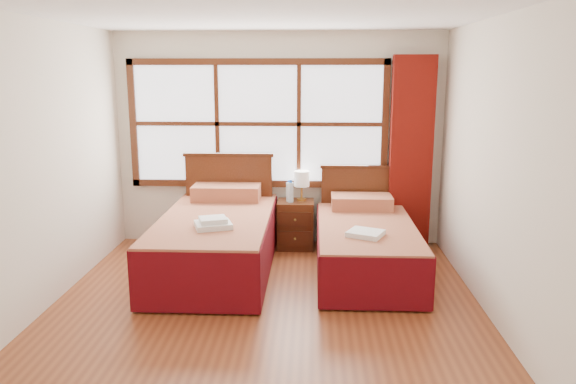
{
  "coord_description": "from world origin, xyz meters",
  "views": [
    {
      "loc": [
        0.43,
        -4.63,
        2.15
      ],
      "look_at": [
        0.19,
        0.7,
        0.98
      ],
      "focal_mm": 35.0,
      "sensor_mm": 36.0,
      "label": 1
    }
  ],
  "objects": [
    {
      "name": "lamp",
      "position": [
        0.29,
        2.05,
        0.84
      ],
      "size": [
        0.19,
        0.19,
        0.36
      ],
      "color": "gold",
      "rests_on": "nightstand"
    },
    {
      "name": "curtain",
      "position": [
        1.6,
        2.11,
        1.17
      ],
      "size": [
        0.5,
        0.16,
        2.3
      ],
      "primitive_type": "cube",
      "color": "maroon",
      "rests_on": "wall_back"
    },
    {
      "name": "ceiling",
      "position": [
        0.0,
        0.0,
        2.6
      ],
      "size": [
        4.5,
        4.5,
        0.0
      ],
      "primitive_type": "plane",
      "rotation": [
        3.14,
        0.0,
        0.0
      ],
      "color": "white",
      "rests_on": "wall_back"
    },
    {
      "name": "towels_left",
      "position": [
        -0.56,
        0.7,
        0.66
      ],
      "size": [
        0.43,
        0.4,
        0.1
      ],
      "rotation": [
        0.0,
        0.0,
        0.33
      ],
      "color": "white",
      "rests_on": "bed_left"
    },
    {
      "name": "wall_back",
      "position": [
        0.0,
        2.25,
        1.3
      ],
      "size": [
        4.0,
        0.0,
        4.0
      ],
      "primitive_type": "plane",
      "rotation": [
        1.57,
        0.0,
        0.0
      ],
      "color": "silver",
      "rests_on": "floor"
    },
    {
      "name": "floor",
      "position": [
        0.0,
        0.0,
        0.0
      ],
      "size": [
        4.5,
        4.5,
        0.0
      ],
      "primitive_type": "plane",
      "color": "brown",
      "rests_on": "ground"
    },
    {
      "name": "bed_right",
      "position": [
        1.0,
        1.2,
        0.31
      ],
      "size": [
        1.04,
        2.06,
        1.01
      ],
      "color": "#3D1B0C",
      "rests_on": "floor"
    },
    {
      "name": "bottle_near",
      "position": [
        0.14,
        1.98,
        0.71
      ],
      "size": [
        0.07,
        0.07,
        0.26
      ],
      "color": "silver",
      "rests_on": "nightstand"
    },
    {
      "name": "nightstand",
      "position": [
        0.22,
        1.99,
        0.29
      ],
      "size": [
        0.44,
        0.44,
        0.59
      ],
      "color": "#4B2210",
      "rests_on": "floor"
    },
    {
      "name": "towels_right",
      "position": [
        0.95,
        0.73,
        0.57
      ],
      "size": [
        0.41,
        0.39,
        0.05
      ],
      "rotation": [
        0.0,
        0.0,
        -0.43
      ],
      "color": "white",
      "rests_on": "bed_right"
    },
    {
      "name": "bed_left",
      "position": [
        -0.61,
        1.2,
        0.35
      ],
      "size": [
        1.18,
        2.28,
        1.15
      ],
      "color": "#3D1B0C",
      "rests_on": "floor"
    },
    {
      "name": "wall_right",
      "position": [
        2.0,
        0.0,
        1.3
      ],
      "size": [
        0.0,
        4.5,
        4.5
      ],
      "primitive_type": "plane",
      "rotation": [
        1.57,
        0.0,
        -1.57
      ],
      "color": "silver",
      "rests_on": "floor"
    },
    {
      "name": "window",
      "position": [
        -0.25,
        2.21,
        1.5
      ],
      "size": [
        3.16,
        0.06,
        1.56
      ],
      "color": "white",
      "rests_on": "wall_back"
    },
    {
      "name": "wall_left",
      "position": [
        -2.0,
        0.0,
        1.3
      ],
      "size": [
        0.0,
        4.5,
        4.5
      ],
      "primitive_type": "plane",
      "rotation": [
        1.57,
        0.0,
        1.57
      ],
      "color": "silver",
      "rests_on": "floor"
    },
    {
      "name": "bottle_far",
      "position": [
        0.16,
        1.94,
        0.71
      ],
      "size": [
        0.07,
        0.07,
        0.27
      ],
      "color": "silver",
      "rests_on": "nightstand"
    }
  ]
}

